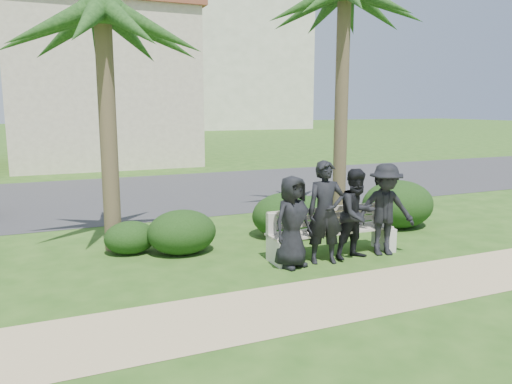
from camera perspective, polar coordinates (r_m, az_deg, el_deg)
ground at (r=8.92m, az=3.20°, el=-8.00°), size 160.00×160.00×0.00m
footpath at (r=7.45m, az=9.53°, el=-11.79°), size 30.00×1.60×0.01m
asphalt_street at (r=16.28m, az=-9.51°, el=0.02°), size 160.00×8.00×0.01m
stucco_bldg_right at (r=25.76m, az=-17.47°, el=11.44°), size 8.40×8.40×7.30m
hotel_tower at (r=65.95m, az=-7.86°, el=19.02°), size 26.00×18.00×37.30m
park_bench at (r=9.29m, az=8.67°, el=-4.89°), size 2.45×0.56×0.86m
man_a at (r=8.47m, az=4.17°, el=-3.42°), size 0.88×0.70×1.58m
man_b at (r=8.73m, az=7.93°, el=-2.33°), size 0.75×0.59×1.81m
man_c at (r=9.09m, az=11.47°, el=-2.50°), size 0.87×0.72×1.64m
man_d at (r=9.45m, az=14.53°, el=-1.96°), size 1.23×0.91×1.70m
hedge_a at (r=9.66m, az=-14.19°, el=-4.96°), size 0.96×0.79×0.62m
hedge_b at (r=9.45m, az=-8.47°, el=-4.41°), size 1.30×1.07×0.84m
hedge_d at (r=10.56m, az=3.42°, el=-2.50°), size 1.47×1.21×0.96m
hedge_e at (r=10.62m, az=5.43°, el=-2.65°), size 1.36×1.12×0.89m
hedge_f at (r=11.79m, az=15.90°, el=-1.20°), size 1.69×1.40×1.10m
palm_left at (r=9.81m, az=-17.16°, el=18.89°), size 3.00×3.00×5.30m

